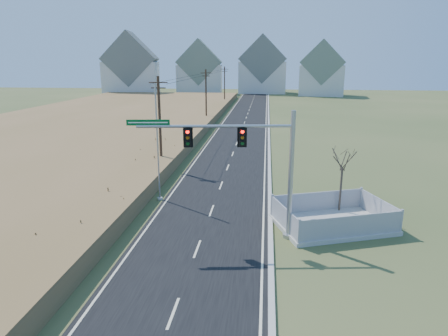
% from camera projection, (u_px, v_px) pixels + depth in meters
% --- Properties ---
extents(ground, '(260.00, 260.00, 0.00)m').
position_uv_depth(ground, '(203.00, 235.00, 24.59)').
color(ground, '#3C4B24').
rests_on(ground, ground).
extents(road, '(8.00, 180.00, 0.06)m').
position_uv_depth(road, '(246.00, 119.00, 72.58)').
color(road, black).
rests_on(road, ground).
extents(curb, '(0.30, 180.00, 0.18)m').
position_uv_depth(curb, '(269.00, 119.00, 72.14)').
color(curb, '#B2AFA8').
rests_on(curb, ground).
extents(reed_marsh, '(38.00, 110.00, 1.30)m').
position_uv_depth(reed_marsh, '(96.00, 122.00, 65.26)').
color(reed_marsh, olive).
rests_on(reed_marsh, ground).
extents(utility_pole_near, '(1.80, 0.26, 9.00)m').
position_uv_depth(utility_pole_near, '(160.00, 122.00, 38.43)').
color(utility_pole_near, '#422D1E').
rests_on(utility_pole_near, ground).
extents(utility_pole_mid, '(1.80, 0.26, 9.00)m').
position_uv_depth(utility_pole_mid, '(206.00, 96.00, 67.23)').
color(utility_pole_mid, '#422D1E').
rests_on(utility_pole_mid, ground).
extents(utility_pole_far, '(1.80, 0.26, 9.00)m').
position_uv_depth(utility_pole_far, '(225.00, 85.00, 96.03)').
color(utility_pole_far, '#422D1E').
rests_on(utility_pole_far, ground).
extents(condo_nw, '(17.69, 13.38, 19.05)m').
position_uv_depth(condo_nw, '(131.00, 70.00, 122.45)').
color(condo_nw, silver).
rests_on(condo_nw, ground).
extents(condo_nnw, '(14.93, 11.17, 17.03)m').
position_uv_depth(condo_nnw, '(200.00, 72.00, 128.29)').
color(condo_nnw, silver).
rests_on(condo_nnw, ground).
extents(condo_n, '(15.27, 10.20, 18.54)m').
position_uv_depth(condo_n, '(262.00, 69.00, 129.92)').
color(condo_n, silver).
rests_on(condo_n, ground).
extents(condo_ne, '(14.12, 10.51, 16.52)m').
position_uv_depth(condo_ne, '(322.00, 73.00, 120.61)').
color(condo_ne, silver).
rests_on(condo_ne, ground).
extents(traffic_signal_mast, '(9.62, 1.52, 7.71)m').
position_uv_depth(traffic_signal_mast, '(259.00, 163.00, 23.02)').
color(traffic_signal_mast, '#9EA0A5').
rests_on(traffic_signal_mast, ground).
extents(fence_enclosure, '(8.19, 6.83, 1.61)m').
position_uv_depth(fence_enclosure, '(332.00, 222.00, 25.81)').
color(fence_enclosure, '#B7B5AD').
rests_on(fence_enclosure, ground).
extents(open_sign, '(0.49, 0.13, 0.61)m').
position_uv_depth(open_sign, '(333.00, 230.00, 24.56)').
color(open_sign, white).
rests_on(open_sign, ground).
extents(flagpole, '(0.40, 0.40, 8.83)m').
position_uv_depth(flagpole, '(158.00, 155.00, 29.90)').
color(flagpole, '#B7B5AD').
rests_on(flagpole, ground).
extents(bare_tree, '(1.88, 1.88, 4.97)m').
position_uv_depth(bare_tree, '(343.00, 158.00, 26.97)').
color(bare_tree, '#4C3F33').
rests_on(bare_tree, ground).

